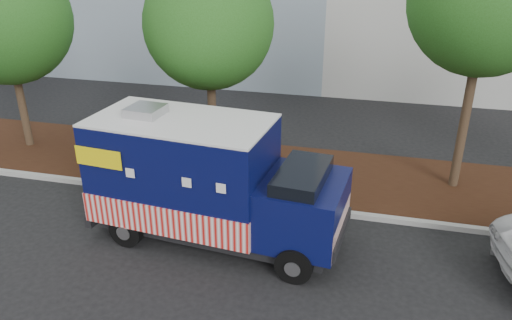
# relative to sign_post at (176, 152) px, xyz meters

# --- Properties ---
(ground) EXTENTS (120.00, 120.00, 0.00)m
(ground) POSITION_rel_sign_post_xyz_m (0.99, -1.78, -1.20)
(ground) COLOR black
(ground) RESTS_ON ground
(curb) EXTENTS (120.00, 0.18, 0.15)m
(curb) POSITION_rel_sign_post_xyz_m (0.99, -0.38, -1.12)
(curb) COLOR #9E9E99
(curb) RESTS_ON ground
(mulch_strip) EXTENTS (120.00, 4.00, 0.15)m
(mulch_strip) POSITION_rel_sign_post_xyz_m (0.99, 1.72, -1.12)
(mulch_strip) COLOR black
(mulch_strip) RESTS_ON ground
(tree_a) EXTENTS (4.18, 4.18, 6.56)m
(tree_a) POSITION_rel_sign_post_xyz_m (-6.29, 1.67, 3.26)
(tree_a) COLOR #38281C
(tree_a) RESTS_ON ground
(tree_b) EXTENTS (3.78, 3.78, 6.46)m
(tree_b) POSITION_rel_sign_post_xyz_m (0.57, 1.67, 3.36)
(tree_b) COLOR #38281C
(tree_b) RESTS_ON ground
(tree_c) EXTENTS (3.95, 3.95, 7.41)m
(tree_c) POSITION_rel_sign_post_xyz_m (7.92, 1.98, 4.22)
(tree_c) COLOR #38281C
(tree_c) RESTS_ON ground
(sign_post) EXTENTS (0.06, 0.06, 2.40)m
(sign_post) POSITION_rel_sign_post_xyz_m (0.00, 0.00, 0.00)
(sign_post) COLOR #473828
(sign_post) RESTS_ON ground
(food_truck) EXTENTS (6.37, 2.89, 3.26)m
(food_truck) POSITION_rel_sign_post_xyz_m (1.63, -2.15, 0.27)
(food_truck) COLOR black
(food_truck) RESTS_ON ground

